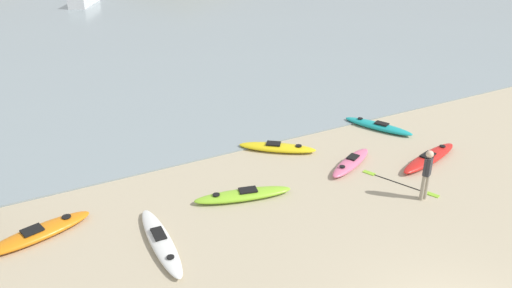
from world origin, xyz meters
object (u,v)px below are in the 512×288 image
at_px(kayak_on_sand_5, 161,241).
at_px(loose_paddle, 399,183).
at_px(person_near_foreground, 427,172).
at_px(kayak_on_sand_2, 351,162).
at_px(kayak_on_sand_4, 378,126).
at_px(kayak_on_sand_3, 39,233).
at_px(kayak_on_sand_0, 429,158).
at_px(kayak_on_sand_1, 243,195).
at_px(kayak_on_sand_6, 277,147).

relative_size(kayak_on_sand_5, loose_paddle, 1.33).
bearing_deg(person_near_foreground, kayak_on_sand_2, 101.41).
bearing_deg(kayak_on_sand_4, kayak_on_sand_3, -174.41).
xyz_separation_m(kayak_on_sand_2, person_near_foreground, (0.60, -2.96, 0.86)).
distance_m(kayak_on_sand_0, kayak_on_sand_3, 13.60).
height_order(kayak_on_sand_5, person_near_foreground, person_near_foreground).
distance_m(kayak_on_sand_2, loose_paddle, 1.96).
bearing_deg(kayak_on_sand_4, person_near_foreground, -116.60).
relative_size(kayak_on_sand_0, kayak_on_sand_1, 1.07).
bearing_deg(loose_paddle, kayak_on_sand_6, 119.11).
bearing_deg(kayak_on_sand_3, kayak_on_sand_4, 5.59).
height_order(kayak_on_sand_3, kayak_on_sand_5, kayak_on_sand_3).
xyz_separation_m(kayak_on_sand_0, kayak_on_sand_3, (-13.47, 1.92, -0.01)).
distance_m(kayak_on_sand_1, kayak_on_sand_4, 8.02).
bearing_deg(kayak_on_sand_1, person_near_foreground, -28.88).
bearing_deg(kayak_on_sand_0, kayak_on_sand_4, 83.73).
bearing_deg(kayak_on_sand_4, kayak_on_sand_6, 177.01).
bearing_deg(kayak_on_sand_2, loose_paddle, -70.74).
bearing_deg(kayak_on_sand_6, kayak_on_sand_4, -2.99).
distance_m(kayak_on_sand_0, kayak_on_sand_1, 7.40).
bearing_deg(loose_paddle, kayak_on_sand_2, 109.26).
height_order(kayak_on_sand_0, kayak_on_sand_4, kayak_on_sand_0).
bearing_deg(kayak_on_sand_0, kayak_on_sand_5, -179.38).
relative_size(kayak_on_sand_3, kayak_on_sand_6, 1.15).
xyz_separation_m(kayak_on_sand_4, kayak_on_sand_6, (-4.88, 0.26, -0.00)).
distance_m(kayak_on_sand_3, loose_paddle, 11.62).
xyz_separation_m(kayak_on_sand_1, loose_paddle, (5.18, -1.71, -0.13)).
height_order(kayak_on_sand_1, person_near_foreground, person_near_foreground).
xyz_separation_m(kayak_on_sand_0, kayak_on_sand_6, (-4.52, 3.52, -0.02)).
xyz_separation_m(kayak_on_sand_0, kayak_on_sand_5, (-10.51, -0.11, -0.03)).
height_order(kayak_on_sand_4, kayak_on_sand_5, kayak_on_sand_4).
bearing_deg(loose_paddle, person_near_foreground, -92.44).
relative_size(kayak_on_sand_1, kayak_on_sand_6, 1.18).
bearing_deg(kayak_on_sand_1, kayak_on_sand_2, 1.72).
bearing_deg(kayak_on_sand_4, kayak_on_sand_0, -96.27).
relative_size(kayak_on_sand_1, kayak_on_sand_2, 1.22).
xyz_separation_m(kayak_on_sand_4, loose_paddle, (-2.51, -4.00, -0.13)).
xyz_separation_m(kayak_on_sand_3, kayak_on_sand_4, (13.83, 1.35, -0.01)).
xyz_separation_m(kayak_on_sand_0, person_near_foreground, (-2.20, -1.85, 0.85)).
height_order(kayak_on_sand_0, loose_paddle, kayak_on_sand_0).
bearing_deg(kayak_on_sand_3, kayak_on_sand_2, -4.28).
bearing_deg(kayak_on_sand_5, kayak_on_sand_3, 145.57).
height_order(kayak_on_sand_1, kayak_on_sand_4, same).
xyz_separation_m(kayak_on_sand_4, kayak_on_sand_5, (-10.87, -3.38, -0.02)).
xyz_separation_m(kayak_on_sand_3, kayak_on_sand_6, (8.94, 1.61, -0.01)).
xyz_separation_m(kayak_on_sand_1, kayak_on_sand_5, (-3.18, -1.09, -0.02)).
height_order(kayak_on_sand_3, kayak_on_sand_4, kayak_on_sand_3).
xyz_separation_m(kayak_on_sand_4, person_near_foreground, (-2.56, -5.11, 0.86)).
distance_m(kayak_on_sand_2, kayak_on_sand_6, 2.96).
bearing_deg(kayak_on_sand_6, person_near_foreground, -66.62).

